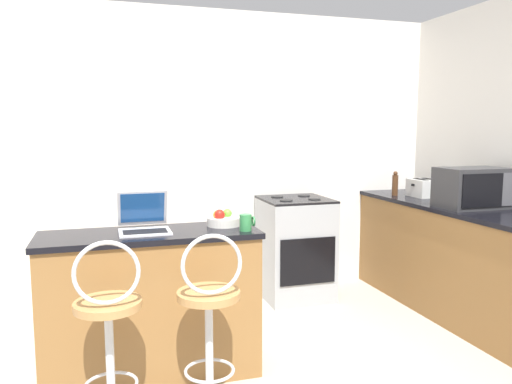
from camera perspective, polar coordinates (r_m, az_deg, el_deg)
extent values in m
cube|color=silver|center=(4.57, -7.82, 4.15)|extent=(12.00, 0.06, 2.60)
cube|color=olive|center=(3.23, -11.81, -12.80)|extent=(1.29, 0.45, 0.88)
cube|color=black|center=(3.11, -12.03, -4.82)|extent=(1.32, 0.48, 0.03)
cube|color=olive|center=(4.31, 24.51, -8.22)|extent=(0.62, 2.78, 0.88)
cube|color=black|center=(4.21, 24.84, -2.18)|extent=(0.65, 2.81, 0.03)
cylinder|color=silver|center=(2.81, -16.31, -18.59)|extent=(0.04, 0.04, 0.64)
cylinder|color=#B7844C|center=(2.69, -16.56, -12.24)|extent=(0.34, 0.34, 0.04)
torus|color=silver|center=(2.54, -16.70, -8.86)|extent=(0.32, 0.02, 0.32)
cylinder|color=silver|center=(2.86, -5.36, -17.88)|extent=(0.04, 0.04, 0.64)
torus|color=silver|center=(2.90, -5.34, -19.65)|extent=(0.28, 0.28, 0.02)
cylinder|color=#B7844C|center=(2.73, -5.44, -11.61)|extent=(0.34, 0.34, 0.04)
torus|color=silver|center=(2.59, -5.07, -8.26)|extent=(0.32, 0.02, 0.32)
cube|color=silver|center=(3.09, -12.58, -4.47)|extent=(0.30, 0.25, 0.01)
cube|color=black|center=(3.07, -12.56, -4.42)|extent=(0.26, 0.14, 0.00)
cube|color=silver|center=(3.21, -12.84, -1.80)|extent=(0.30, 0.10, 0.23)
cube|color=#19478C|center=(3.20, -12.84, -1.78)|extent=(0.27, 0.08, 0.19)
cube|color=#2D2D30|center=(4.30, 23.44, 0.45)|extent=(0.52, 0.33, 0.32)
cube|color=black|center=(4.14, 24.47, 0.15)|extent=(0.37, 0.01, 0.26)
cube|color=#4C4C51|center=(4.30, 26.81, 0.27)|extent=(0.10, 0.01, 0.26)
cube|color=silver|center=(4.86, 18.72, 0.44)|extent=(0.24, 0.26, 0.16)
cube|color=black|center=(4.82, 18.30, 1.40)|extent=(0.05, 0.18, 0.00)
cube|color=black|center=(4.88, 19.21, 1.43)|extent=(0.05, 0.18, 0.00)
cube|color=black|center=(4.78, 17.49, 0.78)|extent=(0.02, 0.02, 0.02)
cube|color=#9EA3A8|center=(4.60, 4.47, -6.51)|extent=(0.59, 0.60, 0.90)
cube|color=black|center=(4.34, 5.96, -7.88)|extent=(0.50, 0.01, 0.40)
cube|color=black|center=(4.52, 4.53, -0.85)|extent=(0.59, 0.60, 0.02)
cylinder|color=black|center=(4.36, 3.48, -0.95)|extent=(0.11, 0.11, 0.01)
cylinder|color=black|center=(4.46, 6.70, -0.81)|extent=(0.11, 0.11, 0.01)
cylinder|color=black|center=(4.58, 2.43, -0.55)|extent=(0.11, 0.11, 0.01)
cylinder|color=black|center=(4.67, 5.52, -0.41)|extent=(0.11, 0.11, 0.01)
cylinder|color=#4C2D19|center=(4.87, 15.60, 0.75)|extent=(0.05, 0.05, 0.19)
sphere|color=#4C2D19|center=(4.86, 15.65, 2.06)|extent=(0.04, 0.04, 0.04)
cylinder|color=silver|center=(3.24, -3.71, -3.37)|extent=(0.22, 0.22, 0.05)
sphere|color=red|center=(3.21, -4.20, -2.62)|extent=(0.07, 0.07, 0.07)
sphere|color=orange|center=(3.22, -4.36, -2.62)|extent=(0.06, 0.06, 0.06)
sphere|color=#66B233|center=(3.27, -3.30, -2.47)|extent=(0.06, 0.06, 0.06)
cylinder|color=#338447|center=(3.07, -1.20, -3.51)|extent=(0.08, 0.08, 0.10)
torus|color=#338447|center=(3.08, -0.31, -3.36)|extent=(0.01, 0.07, 0.07)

